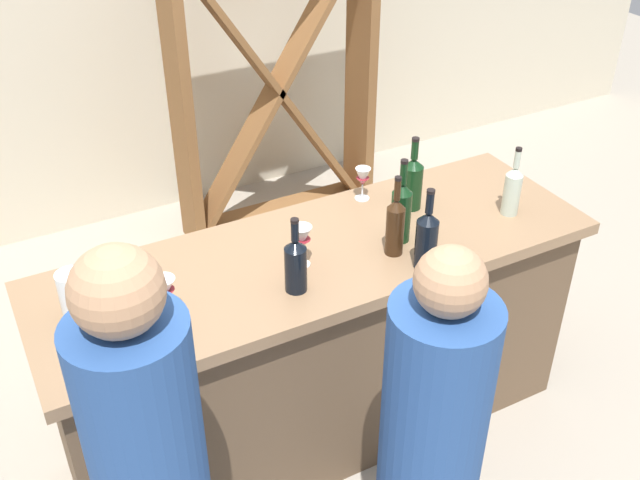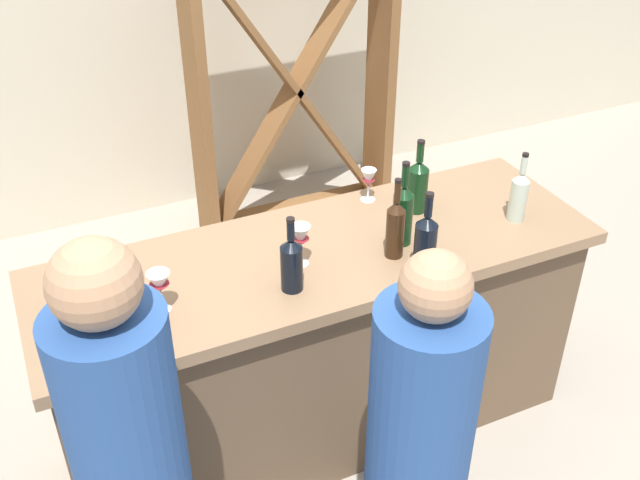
# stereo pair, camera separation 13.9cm
# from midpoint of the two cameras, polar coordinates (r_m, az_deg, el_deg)

# --- Properties ---
(ground_plane) EXTENTS (12.00, 12.00, 0.00)m
(ground_plane) POSITION_cam_midpoint_polar(r_m,az_deg,el_deg) (3.40, 1.20, -13.94)
(ground_plane) COLOR #9E9384
(bar_counter) EXTENTS (2.15, 0.70, 0.93)m
(bar_counter) POSITION_cam_midpoint_polar(r_m,az_deg,el_deg) (3.07, 1.31, -8.00)
(bar_counter) COLOR brown
(bar_counter) RESTS_ON ground
(wine_rack) EXTENTS (1.20, 0.28, 1.74)m
(wine_rack) POSITION_cam_midpoint_polar(r_m,az_deg,el_deg) (4.36, -1.07, 11.54)
(wine_rack) COLOR brown
(wine_rack) RESTS_ON ground
(wine_bottle_leftmost_near_black) EXTENTS (0.08, 0.08, 0.29)m
(wine_bottle_leftmost_near_black) POSITION_cam_midpoint_polar(r_m,az_deg,el_deg) (2.53, -0.63, -1.78)
(wine_bottle_leftmost_near_black) COLOR black
(wine_bottle_leftmost_near_black) RESTS_ON bar_counter
(wine_bottle_second_left_amber_brown) EXTENTS (0.07, 0.07, 0.32)m
(wine_bottle_second_left_amber_brown) POSITION_cam_midpoint_polar(r_m,az_deg,el_deg) (2.72, 7.24, 0.95)
(wine_bottle_second_left_amber_brown) COLOR #331E0F
(wine_bottle_second_left_amber_brown) RESTS_ON bar_counter
(wine_bottle_center_near_black) EXTENTS (0.08, 0.08, 0.32)m
(wine_bottle_center_near_black) POSITION_cam_midpoint_polar(r_m,az_deg,el_deg) (2.66, 9.56, -0.15)
(wine_bottle_center_near_black) COLOR black
(wine_bottle_center_near_black) RESTS_ON bar_counter
(wine_bottle_second_right_dark_green) EXTENTS (0.08, 0.08, 0.34)m
(wine_bottle_second_right_dark_green) POSITION_cam_midpoint_polar(r_m,az_deg,el_deg) (2.79, 7.76, 2.04)
(wine_bottle_second_right_dark_green) COLOR black
(wine_bottle_second_right_dark_green) RESTS_ON bar_counter
(wine_bottle_rightmost_dark_green) EXTENTS (0.08, 0.08, 0.31)m
(wine_bottle_rightmost_dark_green) POSITION_cam_midpoint_polar(r_m,az_deg,el_deg) (3.01, 8.80, 4.20)
(wine_bottle_rightmost_dark_green) COLOR black
(wine_bottle_rightmost_dark_green) RESTS_ON bar_counter
(wine_bottle_far_right_clear_pale) EXTENTS (0.07, 0.07, 0.29)m
(wine_bottle_far_right_clear_pale) POSITION_cam_midpoint_polar(r_m,az_deg,el_deg) (3.04, 16.24, 3.31)
(wine_bottle_far_right_clear_pale) COLOR #B7C6B2
(wine_bottle_far_right_clear_pale) RESTS_ON bar_counter
(wine_glass_near_left) EXTENTS (0.08, 0.08, 0.15)m
(wine_glass_near_left) POSITION_cam_midpoint_polar(r_m,az_deg,el_deg) (2.48, -10.64, -3.37)
(wine_glass_near_left) COLOR white
(wine_glass_near_left) RESTS_ON bar_counter
(wine_glass_near_center) EXTENTS (0.07, 0.07, 0.16)m
(wine_glass_near_center) POSITION_cam_midpoint_polar(r_m,az_deg,el_deg) (2.65, -0.01, 0.14)
(wine_glass_near_center) COLOR white
(wine_glass_near_center) RESTS_ON bar_counter
(wine_glass_near_right) EXTENTS (0.06, 0.06, 0.14)m
(wine_glass_near_right) POSITION_cam_midpoint_polar(r_m,az_deg,el_deg) (3.07, 5.03, 4.57)
(wine_glass_near_right) COLOR white
(wine_glass_near_right) RESTS_ON bar_counter
(water_pitcher) EXTENTS (0.10, 0.10, 0.19)m
(water_pitcher) POSITION_cam_midpoint_polar(r_m,az_deg,el_deg) (2.55, -16.99, -3.58)
(water_pitcher) COLOR silver
(water_pitcher) RESTS_ON bar_counter
(person_left_guest) EXTENTS (0.39, 0.39, 1.41)m
(person_left_guest) POSITION_cam_midpoint_polar(r_m,az_deg,el_deg) (2.46, 9.15, -15.83)
(person_left_guest) COLOR #284C8C
(person_left_guest) RESTS_ON ground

